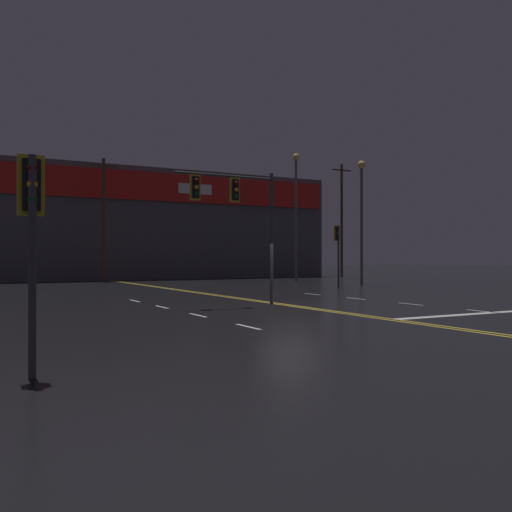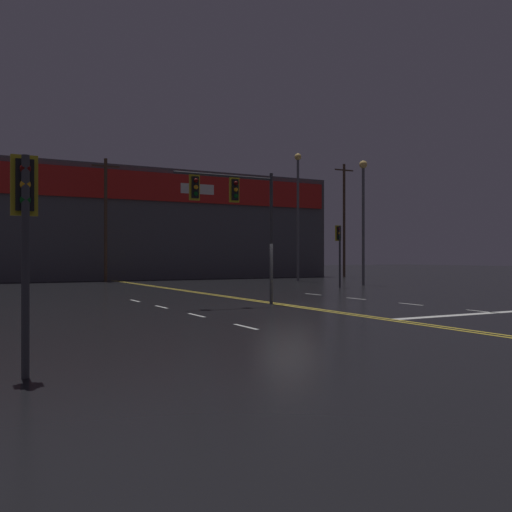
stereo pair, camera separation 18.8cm
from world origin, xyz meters
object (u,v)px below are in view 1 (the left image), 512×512
(traffic_signal_corner_northeast, at_px, (338,242))
(streetlight_median_approach, at_px, (362,205))
(traffic_signal_median, at_px, (234,202))
(traffic_signal_corner_southwest, at_px, (31,213))
(streetlight_near_left, at_px, (296,201))

(traffic_signal_corner_northeast, relative_size, streetlight_median_approach, 0.46)
(traffic_signal_median, xyz_separation_m, traffic_signal_corner_southwest, (-8.91, -10.59, -1.49))
(traffic_signal_corner_southwest, xyz_separation_m, traffic_signal_corner_northeast, (20.85, 19.68, 0.28))
(traffic_signal_corner_northeast, bearing_deg, streetlight_near_left, 72.15)
(traffic_signal_corner_southwest, relative_size, streetlight_near_left, 0.34)
(streetlight_near_left, distance_m, streetlight_median_approach, 7.85)
(traffic_signal_median, height_order, streetlight_near_left, streetlight_near_left)
(traffic_signal_median, distance_m, streetlight_near_left, 24.37)
(streetlight_near_left, xyz_separation_m, streetlight_median_approach, (0.48, -7.78, -0.94))
(traffic_signal_median, bearing_deg, streetlight_near_left, 51.42)
(traffic_signal_corner_southwest, distance_m, streetlight_median_approach, 32.91)
(traffic_signal_corner_southwest, bearing_deg, traffic_signal_corner_northeast, 43.34)
(streetlight_near_left, bearing_deg, streetlight_median_approach, -86.47)
(traffic_signal_corner_southwest, height_order, streetlight_near_left, streetlight_near_left)
(traffic_signal_corner_southwest, bearing_deg, traffic_signal_median, 49.91)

